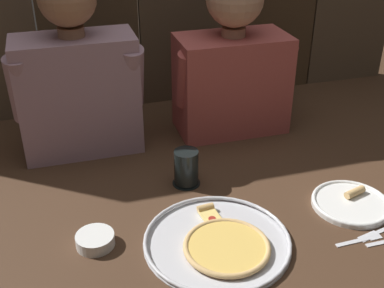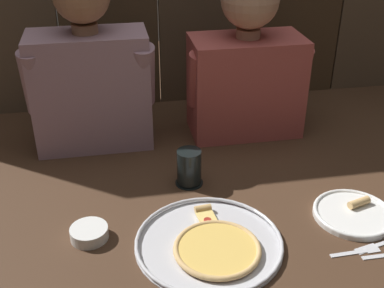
{
  "view_description": "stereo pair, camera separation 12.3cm",
  "coord_description": "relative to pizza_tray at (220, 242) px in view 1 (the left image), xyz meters",
  "views": [
    {
      "loc": [
        -0.32,
        -1.0,
        0.82
      ],
      "look_at": [
        0.0,
        0.1,
        0.18
      ],
      "focal_mm": 45.84,
      "sensor_mm": 36.0,
      "label": 1
    },
    {
      "loc": [
        -0.2,
        -1.03,
        0.82
      ],
      "look_at": [
        0.0,
        0.1,
        0.18
      ],
      "focal_mm": 45.84,
      "sensor_mm": 36.0,
      "label": 2
    }
  ],
  "objects": [
    {
      "name": "dinner_plate",
      "position": [
        0.41,
        0.05,
        -0.0
      ],
      "size": [
        0.22,
        0.22,
        0.03
      ],
      "color": "white",
      "rests_on": "ground"
    },
    {
      "name": "ground_plane",
      "position": [
        -0.01,
        0.11,
        -0.01
      ],
      "size": [
        3.2,
        3.2,
        0.0
      ],
      "primitive_type": "plane",
      "color": "#422B1C"
    },
    {
      "name": "table_knife",
      "position": [
        0.42,
        -0.07,
        -0.01
      ],
      "size": [
        0.16,
        0.05,
        0.01
      ],
      "color": "silver",
      "rests_on": "ground"
    },
    {
      "name": "diner_left",
      "position": [
        -0.27,
        0.6,
        0.26
      ],
      "size": [
        0.41,
        0.2,
        0.6
      ],
      "color": "gray",
      "rests_on": "ground"
    },
    {
      "name": "table_fork",
      "position": [
        0.35,
        -0.09,
        -0.01
      ],
      "size": [
        0.13,
        0.02,
        0.01
      ],
      "color": "silver",
      "rests_on": "ground"
    },
    {
      "name": "diner_right",
      "position": [
        0.25,
        0.6,
        0.25
      ],
      "size": [
        0.42,
        0.21,
        0.57
      ],
      "color": "#AD4C47",
      "rests_on": "ground"
    },
    {
      "name": "dipping_bowl",
      "position": [
        -0.3,
        0.09,
        0.01
      ],
      "size": [
        0.1,
        0.1,
        0.03
      ],
      "color": "white",
      "rests_on": "ground"
    },
    {
      "name": "pizza_tray",
      "position": [
        0.0,
        0.0,
        0.0
      ],
      "size": [
        0.37,
        0.37,
        0.03
      ],
      "color": "silver",
      "rests_on": "ground"
    },
    {
      "name": "drinking_glass",
      "position": [
        -0.0,
        0.29,
        0.05
      ],
      "size": [
        0.08,
        0.08,
        0.11
      ],
      "color": "black",
      "rests_on": "ground"
    }
  ]
}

